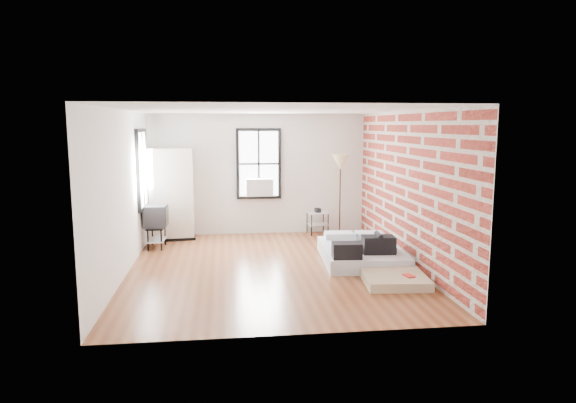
{
  "coord_description": "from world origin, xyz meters",
  "views": [
    {
      "loc": [
        -0.81,
        -8.91,
        2.55
      ],
      "look_at": [
        0.35,
        0.3,
        1.16
      ],
      "focal_mm": 32.0,
      "sensor_mm": 36.0,
      "label": 1
    }
  ],
  "objects": [
    {
      "name": "side_table",
      "position": [
        1.35,
        2.72,
        0.41
      ],
      "size": [
        0.52,
        0.45,
        0.62
      ],
      "rotation": [
        0.0,
        0.0,
        0.17
      ],
      "color": "black",
      "rests_on": "ground"
    },
    {
      "name": "floor_lamp",
      "position": [
        1.87,
        2.65,
        1.61
      ],
      "size": [
        0.4,
        0.4,
        1.87
      ],
      "color": "black",
      "rests_on": "ground"
    },
    {
      "name": "wardrobe",
      "position": [
        -2.0,
        2.65,
        1.01
      ],
      "size": [
        1.09,
        0.7,
        2.03
      ],
      "rotation": [
        0.0,
        0.0,
        0.11
      ],
      "color": "black",
      "rests_on": "ground"
    },
    {
      "name": "mattress_main",
      "position": [
        1.74,
        0.26,
        0.17
      ],
      "size": [
        1.59,
        2.08,
        0.63
      ],
      "rotation": [
        0.0,
        0.0,
        -0.07
      ],
      "color": "silver",
      "rests_on": "ground"
    },
    {
      "name": "room_shell",
      "position": [
        0.23,
        0.36,
        1.74
      ],
      "size": [
        5.02,
        6.02,
        2.8
      ],
      "color": "silver",
      "rests_on": "ground"
    },
    {
      "name": "tv_stand",
      "position": [
        -2.21,
        1.8,
        0.64
      ],
      "size": [
        0.47,
        0.65,
        0.9
      ],
      "rotation": [
        0.0,
        0.0,
        -0.03
      ],
      "color": "black",
      "rests_on": "ground"
    },
    {
      "name": "ground",
      "position": [
        0.0,
        0.0,
        0.0
      ],
      "size": [
        6.0,
        6.0,
        0.0
      ],
      "primitive_type": "plane",
      "color": "brown",
      "rests_on": "ground"
    },
    {
      "name": "mattress_bare",
      "position": [
        1.94,
        -0.56,
        0.12
      ],
      "size": [
        1.16,
        1.97,
        0.41
      ],
      "rotation": [
        0.0,
        0.0,
        -0.09
      ],
      "color": "#C0AB8B",
      "rests_on": "ground"
    }
  ]
}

